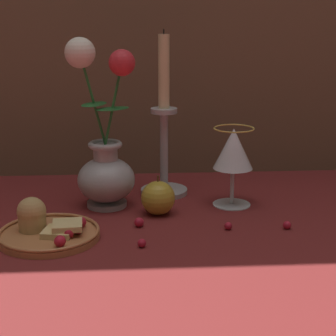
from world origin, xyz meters
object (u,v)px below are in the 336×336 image
at_px(vase, 104,155).
at_px(plate_with_pastries, 46,228).
at_px(apple_beside_vase, 158,198).
at_px(candlestick, 164,139).
at_px(wine_glass, 233,152).

distance_m(vase, plate_with_pastries, 0.20).
bearing_deg(apple_beside_vase, plate_with_pastries, -152.06).
bearing_deg(candlestick, wine_glass, -32.19).
height_order(vase, apple_beside_vase, vase).
xyz_separation_m(plate_with_pastries, candlestick, (0.22, 0.23, 0.10)).
relative_size(plate_with_pastries, candlestick, 0.51).
xyz_separation_m(wine_glass, apple_beside_vase, (-0.15, -0.04, -0.08)).
bearing_deg(candlestick, plate_with_pastries, -132.98).
relative_size(vase, wine_glass, 2.09).
xyz_separation_m(plate_with_pastries, wine_glass, (0.35, 0.15, 0.09)).
bearing_deg(plate_with_pastries, candlestick, 47.02).
bearing_deg(plate_with_pastries, wine_glass, 23.23).
distance_m(wine_glass, candlestick, 0.15).
height_order(vase, candlestick, candlestick).
bearing_deg(vase, candlestick, 31.31).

